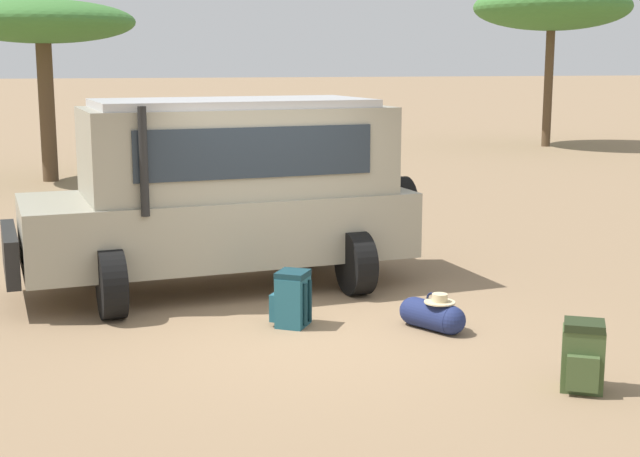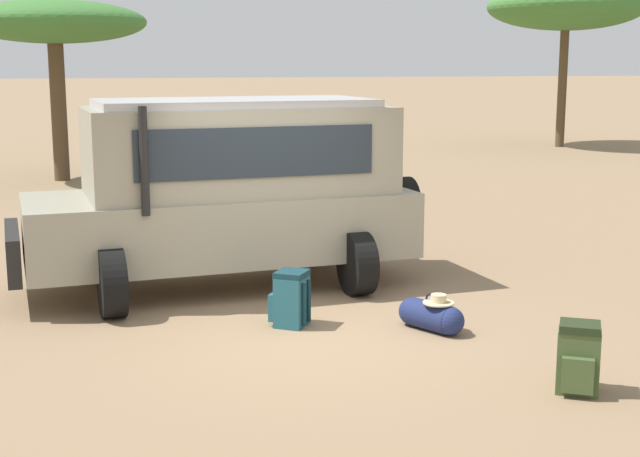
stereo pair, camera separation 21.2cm
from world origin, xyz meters
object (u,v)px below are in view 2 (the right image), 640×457
at_px(backpack_cluster_center, 578,359).
at_px(acacia_tree_right_mid, 566,7).
at_px(duffel_bag_low_black_case, 431,315).
at_px(acacia_tree_centre_back, 54,24).
at_px(safari_vehicle, 229,188).
at_px(backpack_beside_front_wheel, 291,299).

bearing_deg(backpack_cluster_center, acacia_tree_right_mid, 59.49).
bearing_deg(duffel_bag_low_black_case, acacia_tree_centre_back, 105.16).
distance_m(duffel_bag_low_black_case, acacia_tree_centre_back, 15.20).
bearing_deg(acacia_tree_centre_back, safari_vehicle, -79.81).
bearing_deg(safari_vehicle, acacia_tree_right_mid, 48.02).
relative_size(backpack_beside_front_wheel, duffel_bag_low_black_case, 0.80).
bearing_deg(backpack_beside_front_wheel, acacia_tree_centre_back, 100.07).
distance_m(safari_vehicle, duffel_bag_low_black_case, 3.31).
distance_m(backpack_cluster_center, acacia_tree_centre_back, 17.27).
bearing_deg(safari_vehicle, acacia_tree_centre_back, 100.19).
relative_size(backpack_beside_front_wheel, acacia_tree_centre_back, 0.14).
bearing_deg(acacia_tree_centre_back, acacia_tree_right_mid, 15.14).
height_order(backpack_cluster_center, acacia_tree_centre_back, acacia_tree_centre_back).
bearing_deg(acacia_tree_centre_back, backpack_beside_front_wheel, -79.93).
bearing_deg(duffel_bag_low_black_case, safari_vehicle, 124.45).
distance_m(backpack_beside_front_wheel, backpack_cluster_center, 3.32).
bearing_deg(acacia_tree_right_mid, acacia_tree_centre_back, -164.86).
bearing_deg(backpack_cluster_center, backpack_beside_front_wheel, 126.00).
bearing_deg(acacia_tree_right_mid, backpack_beside_front_wheel, -128.11).
bearing_deg(duffel_bag_low_black_case, backpack_cluster_center, -76.11).
xyz_separation_m(backpack_beside_front_wheel, acacia_tree_centre_back, (-2.42, 13.64, 3.50)).
height_order(duffel_bag_low_black_case, acacia_tree_centre_back, acacia_tree_centre_back).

